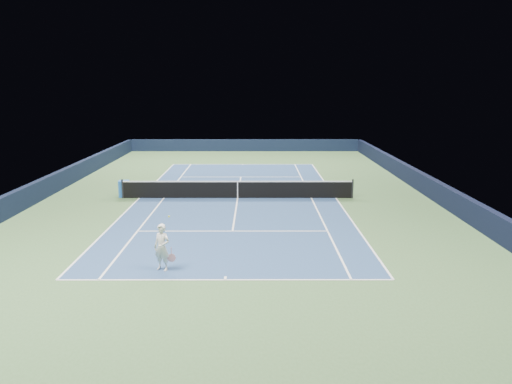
{
  "coord_description": "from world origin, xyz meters",
  "views": [
    {
      "loc": [
        0.98,
        -27.11,
        6.25
      ],
      "look_at": [
        1.02,
        -3.0,
        1.0
      ],
      "focal_mm": 35.0,
      "sensor_mm": 36.0,
      "label": 1
    }
  ],
  "objects": [
    {
      "name": "center_mark_far",
      "position": [
        0.0,
        11.73,
        0.01
      ],
      "size": [
        0.08,
        0.3,
        0.0
      ],
      "primitive_type": "cube",
      "color": "white",
      "rests_on": "ground"
    },
    {
      "name": "tennis_net",
      "position": [
        0.0,
        0.0,
        0.5
      ],
      "size": [
        12.9,
        0.1,
        1.07
      ],
      "color": "black",
      "rests_on": "ground"
    },
    {
      "name": "sideline_doubles_right",
      "position": [
        5.49,
        0.0,
        0.01
      ],
      "size": [
        0.08,
        23.77,
        0.0
      ],
      "primitive_type": "cube",
      "color": "white",
      "rests_on": "ground"
    },
    {
      "name": "sideline_singles_right",
      "position": [
        4.12,
        0.0,
        0.01
      ],
      "size": [
        0.08,
        23.77,
        0.0
      ],
      "primitive_type": "cube",
      "color": "white",
      "rests_on": "ground"
    },
    {
      "name": "service_line_far",
      "position": [
        0.0,
        6.4,
        0.01
      ],
      "size": [
        8.23,
        0.08,
        0.0
      ],
      "primitive_type": "cube",
      "color": "white",
      "rests_on": "ground"
    },
    {
      "name": "center_mark_near",
      "position": [
        0.0,
        -11.73,
        0.01
      ],
      "size": [
        0.08,
        0.3,
        0.0
      ],
      "primitive_type": "cube",
      "color": "white",
      "rests_on": "ground"
    },
    {
      "name": "wall_left",
      "position": [
        -10.82,
        0.0,
        0.55
      ],
      "size": [
        0.35,
        40.0,
        1.1
      ],
      "primitive_type": "cube",
      "color": "black",
      "rests_on": "ground"
    },
    {
      "name": "court_surface",
      "position": [
        0.0,
        0.0,
        0.0
      ],
      "size": [
        10.97,
        23.77,
        0.01
      ],
      "primitive_type": "cube",
      "color": "navy",
      "rests_on": "ground"
    },
    {
      "name": "sponsor_cube",
      "position": [
        -6.4,
        0.33,
        0.47
      ],
      "size": [
        0.64,
        0.59,
        0.93
      ],
      "color": "#1D58B1",
      "rests_on": "ground"
    },
    {
      "name": "baseline_near",
      "position": [
        0.0,
        -11.88,
        0.01
      ],
      "size": [
        10.97,
        0.08,
        0.0
      ],
      "primitive_type": "cube",
      "color": "white",
      "rests_on": "ground"
    },
    {
      "name": "tennis_player",
      "position": [
        -2.18,
        -10.98,
        0.81
      ],
      "size": [
        0.81,
        1.33,
        1.66
      ],
      "color": "silver",
      "rests_on": "ground"
    },
    {
      "name": "service_line_near",
      "position": [
        0.0,
        -6.4,
        0.01
      ],
      "size": [
        8.23,
        0.08,
        0.0
      ],
      "primitive_type": "cube",
      "color": "white",
      "rests_on": "ground"
    },
    {
      "name": "wall_right",
      "position": [
        10.82,
        0.0,
        0.55
      ],
      "size": [
        0.35,
        40.0,
        1.1
      ],
      "primitive_type": "cube",
      "color": "black",
      "rests_on": "ground"
    },
    {
      "name": "baseline_far",
      "position": [
        0.0,
        11.88,
        0.01
      ],
      "size": [
        10.97,
        0.08,
        0.0
      ],
      "primitive_type": "cube",
      "color": "white",
      "rests_on": "ground"
    },
    {
      "name": "sideline_singles_left",
      "position": [
        -4.12,
        0.0,
        0.01
      ],
      "size": [
        0.08,
        23.77,
        0.0
      ],
      "primitive_type": "cube",
      "color": "white",
      "rests_on": "ground"
    },
    {
      "name": "ground",
      "position": [
        0.0,
        0.0,
        0.0
      ],
      "size": [
        40.0,
        40.0,
        0.0
      ],
      "primitive_type": "plane",
      "color": "#395A31",
      "rests_on": "ground"
    },
    {
      "name": "sideline_doubles_left",
      "position": [
        -5.49,
        0.0,
        0.01
      ],
      "size": [
        0.08,
        23.77,
        0.0
      ],
      "primitive_type": "cube",
      "color": "white",
      "rests_on": "ground"
    },
    {
      "name": "wall_far",
      "position": [
        0.0,
        19.82,
        0.55
      ],
      "size": [
        22.0,
        0.35,
        1.1
      ],
      "primitive_type": "cube",
      "color": "black",
      "rests_on": "ground"
    },
    {
      "name": "center_service_line",
      "position": [
        0.0,
        0.0,
        0.01
      ],
      "size": [
        0.08,
        12.8,
        0.0
      ],
      "primitive_type": "cube",
      "color": "white",
      "rests_on": "ground"
    }
  ]
}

